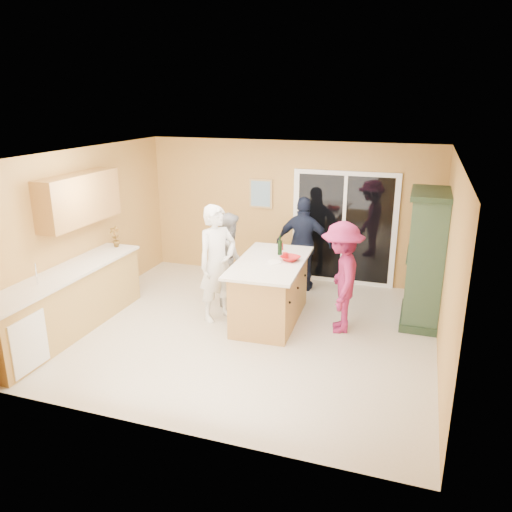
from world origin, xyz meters
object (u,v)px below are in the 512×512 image
(woman_grey, at_px, (230,258))
(woman_navy, at_px, (304,244))
(green_hutch, at_px, (425,260))
(woman_magenta, at_px, (341,278))
(woman_white, at_px, (217,264))
(kitchen_island, at_px, (270,293))

(woman_grey, height_order, woman_navy, woman_navy)
(green_hutch, height_order, woman_magenta, green_hutch)
(green_hutch, relative_size, woman_magenta, 1.23)
(woman_white, bearing_deg, kitchen_island, -43.10)
(green_hutch, bearing_deg, woman_grey, -176.60)
(kitchen_island, relative_size, woman_grey, 1.23)
(woman_magenta, bearing_deg, woman_grey, -116.61)
(green_hutch, xyz_separation_m, woman_magenta, (-1.15, -0.71, -0.17))
(kitchen_island, height_order, woman_white, woman_white)
(kitchen_island, bearing_deg, woman_grey, 146.00)
(woman_grey, bearing_deg, woman_navy, -72.63)
(woman_white, height_order, woman_navy, woman_white)
(woman_white, bearing_deg, woman_navy, 2.58)
(green_hutch, bearing_deg, woman_white, -163.13)
(woman_navy, xyz_separation_m, woman_magenta, (0.91, -1.45, -0.02))
(woman_magenta, bearing_deg, kitchen_island, -101.24)
(kitchen_island, distance_m, woman_white, 0.93)
(green_hutch, relative_size, woman_navy, 1.21)
(green_hutch, xyz_separation_m, woman_navy, (-2.05, 0.74, -0.15))
(woman_white, bearing_deg, green_hutch, -40.39)
(green_hutch, xyz_separation_m, woman_grey, (-3.09, -0.18, -0.23))
(kitchen_island, distance_m, woman_grey, 1.06)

